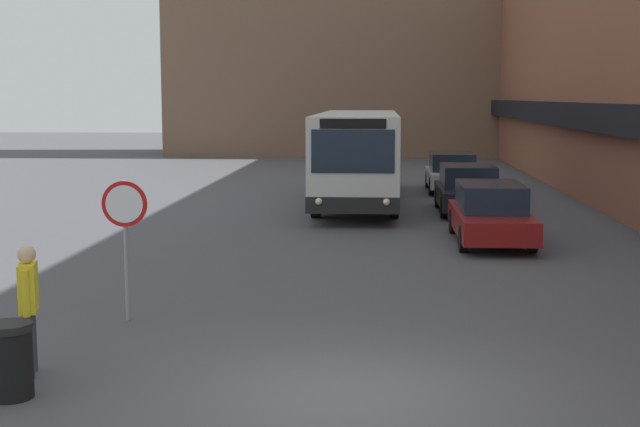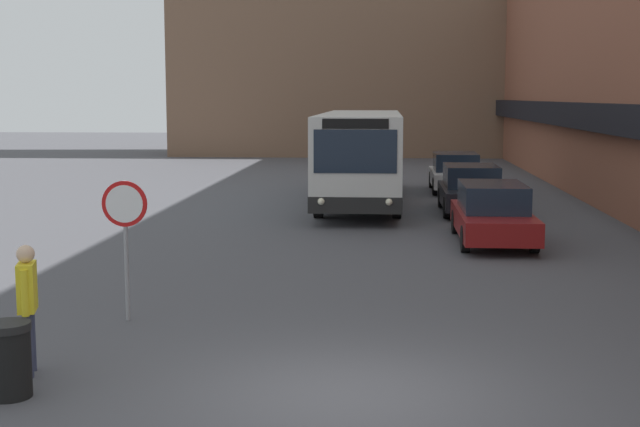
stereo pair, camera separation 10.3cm
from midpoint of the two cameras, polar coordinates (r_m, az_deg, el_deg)
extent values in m
plane|color=#47474C|center=(11.37, 1.63, -11.59)|extent=(160.00, 160.00, 0.00)
cube|color=brown|center=(36.08, 19.54, 9.75)|extent=(5.00, 60.00, 10.80)
cube|color=black|center=(35.41, 15.06, 6.17)|extent=(0.50, 60.00, 0.90)
cube|color=brown|center=(58.19, 3.47, 9.87)|extent=(26.00, 8.00, 12.26)
cube|color=silver|center=(31.11, 2.36, 3.95)|extent=(2.64, 12.49, 2.71)
cube|color=black|center=(31.20, 2.35, 1.90)|extent=(2.66, 12.51, 0.47)
cube|color=#192333|center=(31.09, 2.37, 4.65)|extent=(2.67, 11.49, 0.74)
cube|color=#192333|center=(24.85, 1.99, 3.99)|extent=(2.33, 0.03, 1.22)
cube|color=black|center=(24.81, 2.00, 5.76)|extent=(1.85, 0.03, 0.28)
sphere|color=#F2EAC6|center=(25.01, -0.20, 0.78)|extent=(0.20, 0.20, 0.20)
sphere|color=#F2EAC6|center=(24.95, 4.16, 0.74)|extent=(0.20, 0.20, 0.20)
cylinder|color=black|center=(27.43, -0.37, 0.80)|extent=(0.28, 1.03, 1.03)
cylinder|color=black|center=(27.36, 4.66, 0.76)|extent=(0.28, 1.03, 1.03)
cylinder|color=black|center=(35.12, 0.55, 2.27)|extent=(0.28, 1.03, 1.03)
cylinder|color=black|center=(35.06, 4.48, 2.24)|extent=(0.28, 1.03, 1.03)
cube|color=maroon|center=(23.17, 10.73, -0.49)|extent=(1.80, 4.81, 0.57)
cube|color=#192333|center=(23.21, 10.73, 1.08)|extent=(1.58, 2.65, 0.68)
cylinder|color=black|center=(21.86, 13.31, -1.62)|extent=(0.20, 0.65, 0.65)
cylinder|color=black|center=(21.65, 9.03, -1.60)|extent=(0.20, 0.65, 0.65)
cylinder|color=black|center=(24.77, 12.18, -0.53)|extent=(0.20, 0.65, 0.65)
cylinder|color=black|center=(24.59, 8.41, -0.50)|extent=(0.20, 0.65, 0.65)
cube|color=black|center=(28.96, 9.35, 1.13)|extent=(1.88, 4.43, 0.58)
cube|color=#192333|center=(29.01, 9.35, 2.40)|extent=(1.65, 2.44, 0.69)
cylinder|color=black|center=(27.73, 11.37, 0.34)|extent=(0.20, 0.66, 0.66)
cylinder|color=black|center=(27.56, 7.83, 0.37)|extent=(0.20, 0.66, 0.66)
cylinder|color=black|center=(30.44, 10.70, 0.98)|extent=(0.20, 0.66, 0.66)
cylinder|color=black|center=(30.28, 7.47, 1.01)|extent=(0.20, 0.66, 0.66)
cube|color=silver|center=(35.35, 8.35, 2.29)|extent=(1.87, 4.41, 0.56)
cube|color=#192333|center=(35.41, 8.36, 3.31)|extent=(1.65, 2.42, 0.68)
cylinder|color=black|center=(34.10, 9.96, 1.70)|extent=(0.20, 0.67, 0.67)
cylinder|color=black|center=(33.96, 7.08, 1.73)|extent=(0.20, 0.67, 0.67)
cylinder|color=black|center=(36.80, 9.51, 2.13)|extent=(0.20, 0.67, 0.67)
cylinder|color=black|center=(36.67, 6.84, 2.16)|extent=(0.20, 0.67, 0.67)
cylinder|color=gray|center=(15.11, -12.49, -2.37)|extent=(0.07, 0.07, 2.34)
cylinder|color=red|center=(14.98, -12.60, 0.60)|extent=(0.76, 0.03, 0.76)
cylinder|color=white|center=(14.96, -12.62, 0.59)|extent=(0.62, 0.01, 0.62)
cylinder|color=#333851|center=(12.83, -18.19, -7.70)|extent=(0.13, 0.13, 0.87)
cylinder|color=#333851|center=(12.54, -18.35, -8.07)|extent=(0.13, 0.13, 0.87)
cube|color=yellow|center=(12.51, -18.41, -4.51)|extent=(0.33, 0.51, 0.65)
sphere|color=beige|center=(12.43, -18.49, -2.50)|extent=(0.24, 0.24, 0.24)
cylinder|color=yellow|center=(12.74, -18.28, -4.44)|extent=(0.10, 0.10, 0.62)
cylinder|color=yellow|center=(12.29, -18.53, -4.89)|extent=(0.10, 0.10, 0.62)
cylinder|color=black|center=(11.83, -19.47, -9.10)|extent=(0.56, 0.56, 0.85)
cylinder|color=black|center=(11.70, -19.57, -6.87)|extent=(0.59, 0.59, 0.10)
camera|label=1|loc=(0.05, -90.19, -0.03)|focal=50.00mm
camera|label=2|loc=(0.05, 89.81, 0.03)|focal=50.00mm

